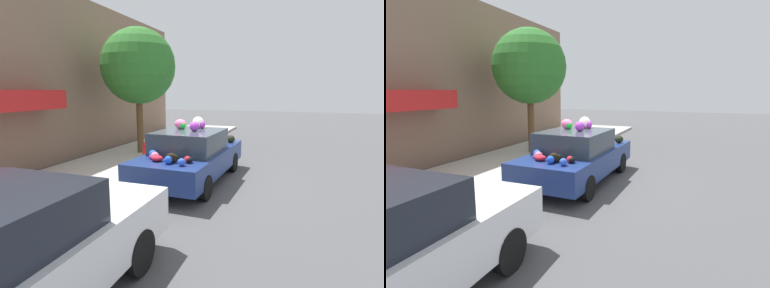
{
  "view_description": "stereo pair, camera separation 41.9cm",
  "coord_description": "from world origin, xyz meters",
  "views": [
    {
      "loc": [
        -7.45,
        -2.83,
        2.41
      ],
      "look_at": [
        0.0,
        -0.14,
        1.01
      ],
      "focal_mm": 28.0,
      "sensor_mm": 36.0,
      "label": 1
    },
    {
      "loc": [
        -7.3,
        -3.22,
        2.41
      ],
      "look_at": [
        0.0,
        -0.14,
        1.01
      ],
      "focal_mm": 28.0,
      "sensor_mm": 36.0,
      "label": 2
    }
  ],
  "objects": [
    {
      "name": "ground_plane",
      "position": [
        0.0,
        0.0,
        0.0
      ],
      "size": [
        60.0,
        60.0,
        0.0
      ],
      "primitive_type": "plane",
      "color": "#4C4C4F"
    },
    {
      "name": "sidewalk_curb",
      "position": [
        0.0,
        2.7,
        0.06
      ],
      "size": [
        24.0,
        3.2,
        0.12
      ],
      "color": "#B2ADA3",
      "rests_on": "ground"
    },
    {
      "name": "building_facade",
      "position": [
        -0.16,
        4.91,
        2.83
      ],
      "size": [
        18.0,
        1.2,
        5.75
      ],
      "color": "#846651",
      "rests_on": "ground"
    },
    {
      "name": "street_tree",
      "position": [
        2.41,
        2.81,
        3.3
      ],
      "size": [
        2.72,
        2.72,
        4.55
      ],
      "color": "brown",
      "rests_on": "sidewalk_curb"
    },
    {
      "name": "fire_hydrant",
      "position": [
        0.89,
        1.76,
        0.47
      ],
      "size": [
        0.2,
        0.2,
        0.7
      ],
      "color": "red",
      "rests_on": "sidewalk_curb"
    },
    {
      "name": "art_car",
      "position": [
        -0.04,
        -0.14,
        0.72
      ],
      "size": [
        4.27,
        1.91,
        1.71
      ],
      "rotation": [
        0.0,
        0.0,
        -0.03
      ],
      "color": "navy",
      "rests_on": "ground"
    }
  ]
}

